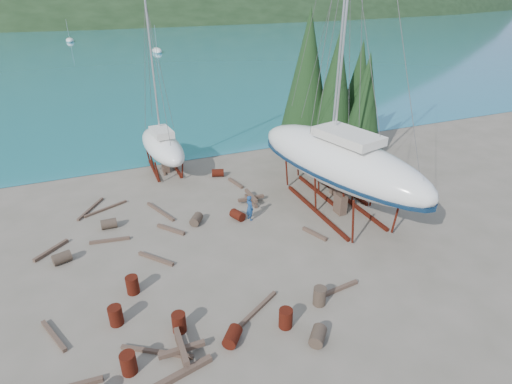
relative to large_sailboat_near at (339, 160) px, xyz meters
name	(u,v)px	position (x,y,z in m)	size (l,w,h in m)	color
ground	(246,266)	(-7.44, -3.44, -3.34)	(600.00, 600.00, 0.00)	#5D5649
bay_water	(82,10)	(-7.44, 311.56, -3.34)	(700.00, 700.00, 0.00)	teal
far_hill	(81,10)	(-7.44, 316.56, -3.34)	(800.00, 360.00, 110.00)	black
far_house_center	(37,15)	(-27.44, 186.56, -0.42)	(6.60, 5.60, 5.60)	beige
far_house_right	(157,13)	(22.56, 186.56, -0.42)	(6.60, 5.60, 5.60)	beige
cypress_near_right	(336,85)	(5.06, 8.56, 2.45)	(3.60, 3.60, 10.00)	black
cypress_mid_right	(365,100)	(6.56, 6.56, 1.58)	(3.06, 3.06, 8.50)	black
cypress_back_left	(308,71)	(3.56, 10.56, 3.32)	(4.14, 4.14, 11.50)	black
cypress_far_right	(359,87)	(8.06, 9.56, 1.87)	(3.24, 3.24, 9.00)	black
moored_boat_mid	(157,51)	(2.56, 76.56, -2.95)	(2.00, 5.00, 6.05)	silver
moored_boat_far	(70,40)	(-15.44, 106.56, -2.95)	(2.00, 5.00, 6.05)	silver
large_sailboat_near	(339,160)	(0.00, 0.00, 0.00)	(6.77, 13.72, 20.77)	silver
large_sailboat_far	(335,157)	(1.16, 2.14, -0.77)	(3.49, 10.09, 15.72)	silver
small_sailboat_shore	(162,146)	(-8.84, 10.38, -1.34)	(3.15, 7.80, 12.15)	silver
worker	(250,208)	(-5.54, 0.80, -2.53)	(0.59, 0.39, 1.63)	navy
drum_1	(318,336)	(-6.60, -9.08, -3.05)	(0.58, 0.58, 0.88)	#2D2823
drum_4	(218,173)	(-5.38, 7.61, -3.05)	(0.58, 0.58, 0.88)	#611E10
drum_6	(238,215)	(-6.22, 1.11, -3.05)	(0.58, 0.58, 0.88)	#611E10
drum_7	(286,318)	(-7.42, -7.86, -2.90)	(0.58, 0.58, 0.88)	#611E10
drum_8	(116,316)	(-13.91, -4.97, -2.90)	(0.58, 0.58, 0.88)	#611E10
drum_9	(109,224)	(-13.55, 3.10, -3.05)	(0.58, 0.58, 0.88)	#2D2823
drum_10	(129,363)	(-13.71, -7.65, -2.90)	(0.58, 0.58, 0.88)	#611E10
drum_11	(196,219)	(-8.68, 1.59, -3.05)	(0.58, 0.58, 0.88)	#2D2823
drum_12	(232,336)	(-9.75, -7.79, -3.05)	(0.58, 0.58, 0.88)	#611E10
drum_13	(179,323)	(-11.56, -6.39, -2.90)	(0.58, 0.58, 0.88)	#611E10
drum_14	(132,285)	(-13.00, -3.25, -2.90)	(0.58, 0.58, 0.88)	#611E10
drum_15	(62,258)	(-16.07, 0.52, -3.05)	(0.58, 0.58, 0.88)	#2D2823
drum_17	(320,296)	(-5.43, -7.25, -2.90)	(0.58, 0.58, 0.88)	#2D2823
timber_0	(106,209)	(-13.58, 5.49, -3.27)	(0.14, 2.88, 0.14)	brown
timber_1	(315,234)	(-2.77, -2.28, -3.24)	(0.19, 1.69, 0.19)	brown
timber_2	(51,250)	(-16.65, 1.79, -3.25)	(0.19, 2.13, 0.19)	brown
timber_3	(157,352)	(-12.64, -7.19, -3.27)	(0.15, 2.93, 0.15)	brown
timber_4	(156,259)	(-11.60, -1.14, -3.25)	(0.17, 2.23, 0.17)	brown
timber_5	(255,311)	(-8.30, -6.66, -3.26)	(0.16, 3.03, 0.16)	brown
timber_6	(236,183)	(-4.63, 5.81, -3.25)	(0.19, 1.78, 0.19)	brown
timber_7	(341,288)	(-3.99, -6.81, -3.25)	(0.17, 1.92, 0.17)	brown
timber_8	(171,229)	(-10.28, 1.37, -3.25)	(0.19, 1.96, 0.19)	brown
timber_9	(165,169)	(-8.81, 10.34, -3.27)	(0.15, 2.24, 0.15)	brown
timber_10	(160,211)	(-10.44, 3.76, -3.26)	(0.16, 3.01, 0.16)	brown
timber_12	(54,336)	(-16.35, -4.77, -3.26)	(0.17, 2.18, 0.17)	brown
timber_15	(91,209)	(-14.49, 5.85, -3.27)	(0.15, 2.90, 0.15)	brown
timber_16	(172,379)	(-12.36, -8.64, -3.23)	(0.23, 3.21, 0.23)	brown
timber_17	(110,240)	(-13.67, 1.59, -3.26)	(0.16, 2.15, 0.16)	brown
timber_pile_fore	(182,349)	(-11.75, -7.65, -3.04)	(1.80, 1.80, 0.60)	brown
timber_pile_aft	(251,198)	(-4.63, 2.83, -3.04)	(1.80, 1.80, 0.60)	brown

